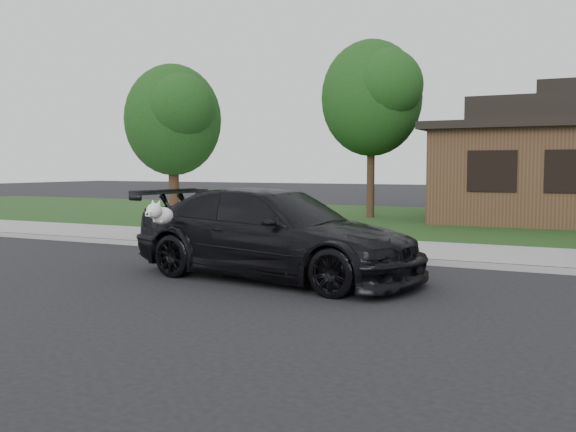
% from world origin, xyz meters
% --- Properties ---
extents(ground, '(120.00, 120.00, 0.00)m').
position_xyz_m(ground, '(0.00, 0.00, 0.00)').
color(ground, black).
rests_on(ground, ground).
extents(sidewalk, '(60.00, 3.00, 0.12)m').
position_xyz_m(sidewalk, '(0.00, 5.00, 0.06)').
color(sidewalk, gray).
rests_on(sidewalk, ground).
extents(curb, '(60.00, 0.12, 0.12)m').
position_xyz_m(curb, '(0.00, 3.50, 0.06)').
color(curb, gray).
rests_on(curb, ground).
extents(lawn, '(60.00, 13.00, 0.13)m').
position_xyz_m(lawn, '(0.00, 13.00, 0.07)').
color(lawn, '#193814').
rests_on(lawn, ground).
extents(sedan, '(5.69, 2.95, 1.58)m').
position_xyz_m(sedan, '(-2.19, 0.84, 0.79)').
color(sedan, black).
rests_on(sedan, ground).
extents(tree_0, '(3.78, 3.60, 6.34)m').
position_xyz_m(tree_0, '(-4.34, 12.88, 4.48)').
color(tree_0, '#332114').
rests_on(tree_0, ground).
extents(tree_2, '(2.73, 2.60, 4.59)m').
position_xyz_m(tree_2, '(-7.38, 5.11, 3.27)').
color(tree_2, '#332114').
rests_on(tree_2, ground).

